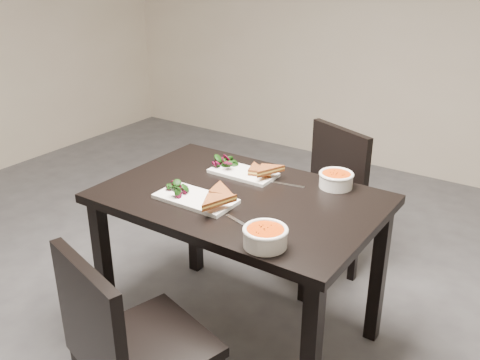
{
  "coord_description": "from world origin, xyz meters",
  "views": [
    {
      "loc": [
        1.56,
        -1.74,
        1.73
      ],
      "look_at": [
        0.38,
        0.01,
        0.82
      ],
      "focal_mm": 40.0,
      "sensor_mm": 36.0,
      "label": 1
    }
  ],
  "objects_px": {
    "plate_near": "(196,199)",
    "soup_bowl_far": "(336,179)",
    "chair_far": "(322,195)",
    "table": "(240,215)",
    "plate_far": "(243,173)",
    "soup_bowl_near": "(265,236)",
    "chair_near": "(126,345)"
  },
  "relations": [
    {
      "from": "plate_near",
      "to": "soup_bowl_far",
      "type": "height_order",
      "value": "soup_bowl_far"
    },
    {
      "from": "chair_far",
      "to": "soup_bowl_far",
      "type": "xyz_separation_m",
      "value": [
        0.25,
        -0.41,
        0.31
      ]
    },
    {
      "from": "table",
      "to": "plate_near",
      "type": "relative_size",
      "value": 3.46
    },
    {
      "from": "plate_far",
      "to": "soup_bowl_far",
      "type": "distance_m",
      "value": 0.44
    },
    {
      "from": "chair_far",
      "to": "soup_bowl_near",
      "type": "height_order",
      "value": "chair_far"
    },
    {
      "from": "table",
      "to": "plate_far",
      "type": "height_order",
      "value": "plate_far"
    },
    {
      "from": "plate_far",
      "to": "chair_near",
      "type": "bearing_deg",
      "value": -80.97
    },
    {
      "from": "table",
      "to": "plate_far",
      "type": "relative_size",
      "value": 3.81
    },
    {
      "from": "chair_near",
      "to": "soup_bowl_far",
      "type": "height_order",
      "value": "chair_near"
    },
    {
      "from": "chair_near",
      "to": "soup_bowl_near",
      "type": "relative_size",
      "value": 5.15
    },
    {
      "from": "table",
      "to": "plate_far",
      "type": "distance_m",
      "value": 0.25
    },
    {
      "from": "plate_near",
      "to": "soup_bowl_near",
      "type": "relative_size",
      "value": 2.1
    },
    {
      "from": "table",
      "to": "chair_far",
      "type": "height_order",
      "value": "chair_far"
    },
    {
      "from": "chair_far",
      "to": "soup_bowl_far",
      "type": "relative_size",
      "value": 5.45
    },
    {
      "from": "chair_near",
      "to": "chair_far",
      "type": "bearing_deg",
      "value": 105.11
    },
    {
      "from": "chair_near",
      "to": "plate_near",
      "type": "bearing_deg",
      "value": 120.75
    },
    {
      "from": "table",
      "to": "soup_bowl_near",
      "type": "bearing_deg",
      "value": -44.19
    },
    {
      "from": "chair_far",
      "to": "plate_far",
      "type": "relative_size",
      "value": 2.7
    },
    {
      "from": "chair_near",
      "to": "plate_far",
      "type": "height_order",
      "value": "chair_near"
    },
    {
      "from": "chair_far",
      "to": "soup_bowl_far",
      "type": "height_order",
      "value": "chair_far"
    },
    {
      "from": "table",
      "to": "soup_bowl_far",
      "type": "height_order",
      "value": "soup_bowl_far"
    },
    {
      "from": "soup_bowl_far",
      "to": "plate_near",
      "type": "bearing_deg",
      "value": -132.82
    },
    {
      "from": "soup_bowl_near",
      "to": "plate_far",
      "type": "relative_size",
      "value": 0.52
    },
    {
      "from": "plate_far",
      "to": "soup_bowl_near",
      "type": "bearing_deg",
      "value": -49.45
    },
    {
      "from": "chair_far",
      "to": "soup_bowl_far",
      "type": "bearing_deg",
      "value": -35.97
    },
    {
      "from": "chair_far",
      "to": "soup_bowl_near",
      "type": "xyz_separation_m",
      "value": [
        0.26,
        -1.03,
        0.31
      ]
    },
    {
      "from": "chair_near",
      "to": "chair_far",
      "type": "relative_size",
      "value": 1.0
    },
    {
      "from": "plate_far",
      "to": "soup_bowl_far",
      "type": "height_order",
      "value": "soup_bowl_far"
    },
    {
      "from": "table",
      "to": "plate_far",
      "type": "xyz_separation_m",
      "value": [
        -0.11,
        0.2,
        0.11
      ]
    },
    {
      "from": "chair_near",
      "to": "soup_bowl_far",
      "type": "bearing_deg",
      "value": 91.6
    },
    {
      "from": "chair_far",
      "to": "soup_bowl_near",
      "type": "distance_m",
      "value": 1.11
    },
    {
      "from": "plate_near",
      "to": "plate_far",
      "type": "xyz_separation_m",
      "value": [
        0.01,
        0.35,
        -0.0
      ]
    }
  ]
}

